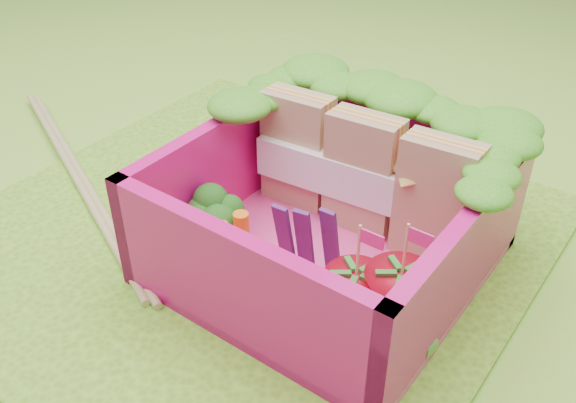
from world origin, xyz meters
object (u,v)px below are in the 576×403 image
(sandwich_stack, at_px, (363,175))
(broccoli, at_px, (209,217))
(bento_box, at_px, (329,214))
(chopsticks, at_px, (79,177))
(strawberry_left, at_px, (354,298))
(strawberry_right, at_px, (398,302))

(sandwich_stack, distance_m, broccoli, 0.73)
(bento_box, bearing_deg, chopsticks, -171.07)
(strawberry_left, bearing_deg, sandwich_stack, 118.69)
(sandwich_stack, xyz_separation_m, strawberry_right, (0.47, -0.51, -0.14))
(strawberry_left, height_order, chopsticks, strawberry_left)
(chopsticks, bearing_deg, strawberry_right, 0.07)
(strawberry_left, height_order, strawberry_right, strawberry_right)
(bento_box, height_order, sandwich_stack, sandwich_stack)
(sandwich_stack, relative_size, strawberry_left, 2.20)
(strawberry_right, xyz_separation_m, chopsticks, (-1.96, -0.00, -0.18))
(sandwich_stack, height_order, broccoli, sandwich_stack)
(sandwich_stack, relative_size, chopsticks, 0.50)
(broccoli, xyz_separation_m, strawberry_right, (0.94, 0.04, -0.02))
(chopsticks, bearing_deg, sandwich_stack, 19.06)
(strawberry_left, xyz_separation_m, strawberry_right, (0.15, 0.07, 0.01))
(broccoli, relative_size, strawberry_left, 0.68)
(sandwich_stack, relative_size, strawberry_right, 2.07)
(bento_box, height_order, broccoli, bento_box)
(bento_box, relative_size, broccoli, 3.86)
(broccoli, distance_m, strawberry_right, 0.94)
(sandwich_stack, distance_m, chopsticks, 1.60)
(broccoli, bearing_deg, bento_box, 30.76)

